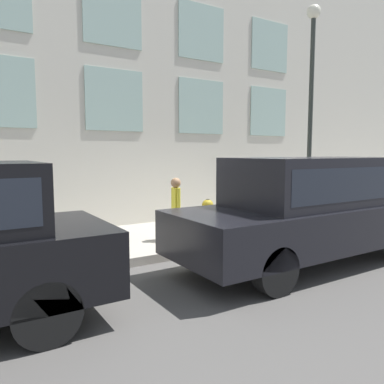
{
  "coord_description": "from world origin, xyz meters",
  "views": [
    {
      "loc": [
        -5.97,
        4.6,
        2.01
      ],
      "look_at": [
        0.75,
        0.39,
        1.17
      ],
      "focal_mm": 35.0,
      "sensor_mm": 36.0,
      "label": 1
    }
  ],
  "objects_px": {
    "street_lamp": "(311,90)",
    "fire_hydrant": "(208,218)",
    "person": "(176,203)",
    "parked_truck_charcoal_near": "(313,204)"
  },
  "relations": [
    {
      "from": "person",
      "to": "street_lamp",
      "type": "relative_size",
      "value": 0.23
    },
    {
      "from": "fire_hydrant",
      "to": "parked_truck_charcoal_near",
      "type": "height_order",
      "value": "parked_truck_charcoal_near"
    },
    {
      "from": "fire_hydrant",
      "to": "street_lamp",
      "type": "bearing_deg",
      "value": -85.72
    },
    {
      "from": "street_lamp",
      "to": "fire_hydrant",
      "type": "bearing_deg",
      "value": 94.28
    },
    {
      "from": "person",
      "to": "parked_truck_charcoal_near",
      "type": "bearing_deg",
      "value": 59.06
    },
    {
      "from": "person",
      "to": "parked_truck_charcoal_near",
      "type": "distance_m",
      "value": 2.77
    },
    {
      "from": "parked_truck_charcoal_near",
      "to": "street_lamp",
      "type": "distance_m",
      "value": 4.41
    },
    {
      "from": "fire_hydrant",
      "to": "street_lamp",
      "type": "relative_size",
      "value": 0.15
    },
    {
      "from": "fire_hydrant",
      "to": "parked_truck_charcoal_near",
      "type": "bearing_deg",
      "value": -158.4
    },
    {
      "from": "parked_truck_charcoal_near",
      "to": "street_lamp",
      "type": "bearing_deg",
      "value": -47.77
    }
  ]
}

